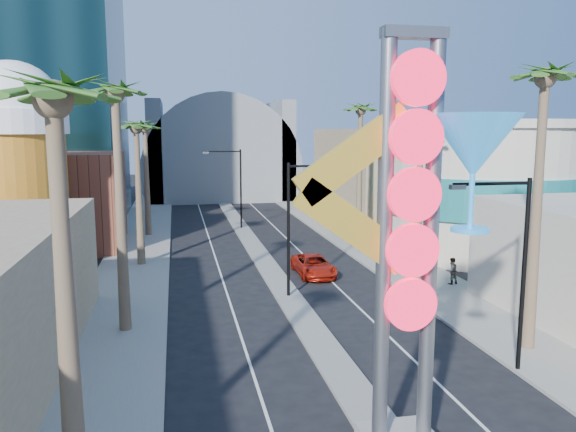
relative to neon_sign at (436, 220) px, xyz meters
name	(u,v)px	position (x,y,z in m)	size (l,w,h in m)	color
sidewalk_west	(139,251)	(-10.32, 32.04, -7.23)	(5.00, 100.00, 0.15)	gray
sidewalk_east	(360,242)	(8.68, 32.04, -7.23)	(5.00, 100.00, 0.15)	gray
median	(249,239)	(-0.82, 35.04, -7.23)	(1.60, 84.00, 0.15)	gray
brick_filler_west	(59,201)	(-16.82, 35.04, -3.31)	(10.00, 10.00, 8.00)	brown
filler_east	(379,174)	(15.18, 45.04, -2.31)	(10.00, 20.00, 10.00)	#94835F
beer_mug	(17,160)	(-17.82, 27.04, 0.54)	(7.00, 7.00, 14.50)	#AD6B17
turquoise_building	(480,187)	(17.18, 27.04, -2.06)	(16.60, 16.60, 10.60)	beige
canopy	(219,168)	(-0.82, 69.04, -3.00)	(22.00, 16.00, 22.00)	slate
neon_sign	(436,220)	(0.00, 0.00, 0.00)	(6.53, 2.60, 12.55)	gray
streetlight_0	(298,216)	(-0.27, 17.04, -2.43)	(3.79, 0.25, 8.00)	black
streetlight_1	(235,181)	(-1.36, 41.04, -2.43)	(3.79, 0.25, 8.00)	black
streetlight_2	(514,258)	(5.91, 5.04, -2.47)	(3.45, 0.25, 8.00)	black
palm_0	(55,126)	(-9.82, -0.96, 2.62)	(2.40, 2.40, 11.70)	brown
palm_1	(116,109)	(-9.82, 13.04, 3.52)	(2.40, 2.40, 12.70)	brown
palm_2	(136,135)	(-9.82, 27.04, 2.17)	(2.40, 2.40, 11.20)	brown
palm_3	(145,134)	(-9.82, 39.04, 2.17)	(2.40, 2.40, 11.20)	brown
palm_5	(544,96)	(8.18, 7.04, 3.96)	(2.40, 2.40, 13.20)	brown
palm_6	(421,129)	(8.18, 19.04, 2.62)	(2.40, 2.40, 11.70)	brown
palm_7	(361,119)	(8.18, 31.04, 3.52)	(2.40, 2.40, 12.70)	brown
red_pickup	(314,265)	(1.91, 21.83, -6.61)	(2.32, 5.02, 1.40)	#B71D0E
pedestrian_b	(452,271)	(9.86, 17.46, -6.31)	(0.83, 0.64, 1.70)	gray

